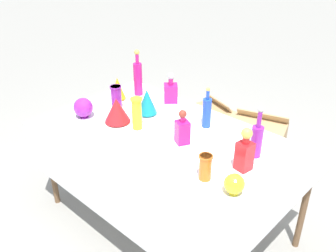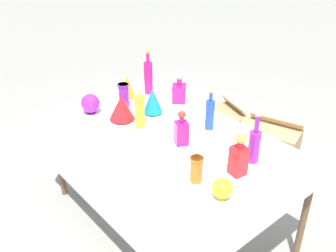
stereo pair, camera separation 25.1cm
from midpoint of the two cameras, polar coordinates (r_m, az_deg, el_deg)
The scene contains 19 objects.
ground_plane at distance 3.02m, azimuth -2.45°, elevation -14.46°, with size 40.00×40.00×0.00m, color gray.
display_table at distance 2.57m, azimuth -3.44°, elevation -3.46°, with size 1.88×1.13×0.76m.
tall_bottle_0 at distance 3.17m, azimuth -6.90°, elevation 7.35°, with size 0.07×0.07×0.40m.
tall_bottle_1 at distance 2.36m, azimuth 10.44°, elevation -2.05°, with size 0.07×0.07×0.35m.
tall_bottle_2 at distance 2.66m, azimuth 3.26°, elevation 2.10°, with size 0.06×0.06×0.30m.
square_decanter_0 at distance 3.05m, azimuth -1.94°, elevation 5.26°, with size 0.15×0.15×0.25m.
square_decanter_1 at distance 2.22m, azimuth 8.47°, elevation -3.96°, with size 0.10×0.10×0.28m.
square_decanter_2 at distance 2.46m, azimuth -0.70°, elevation -0.68°, with size 0.11×0.11×0.24m.
slender_vase_0 at distance 2.95m, azimuth -10.32°, elevation 4.26°, with size 0.09×0.09×0.20m.
slender_vase_1 at distance 2.65m, azimuth -7.48°, elevation 1.96°, with size 0.08×0.08×0.24m.
slender_vase_2 at distance 2.14m, azimuth 2.37°, elevation -6.27°, with size 0.08×0.08×0.16m.
fluted_vase_0 at distance 2.76m, azimuth -10.39°, elevation 2.35°, with size 0.19×0.19×0.19m.
fluted_vase_1 at distance 2.85m, azimuth -5.75°, elevation 3.68°, with size 0.15×0.15×0.20m.
fluted_vase_2 at distance 3.13m, azimuth -9.97°, elevation 5.63°, with size 0.12×0.12×0.19m.
round_bowl_0 at distance 2.05m, azimuth 6.62°, elevation -8.90°, with size 0.12×0.12×0.12m.
round_bowl_1 at distance 2.90m, azimuth -15.23°, elevation 2.65°, with size 0.15×0.15×0.15m.
price_tag_left at distance 2.38m, azimuth -13.21°, elevation -4.96°, with size 0.05×0.01×0.04m, color white.
cardboard_box_behind_left at distance 3.93m, azimuth 4.87°, elevation 0.13°, with size 0.51×0.45×0.45m.
cardboard_box_behind_right at distance 3.68m, azimuth 11.16°, elevation -2.26°, with size 0.62×0.47×0.48m.
Camera 1 is at (1.50, -1.60, 2.08)m, focal length 40.00 mm.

